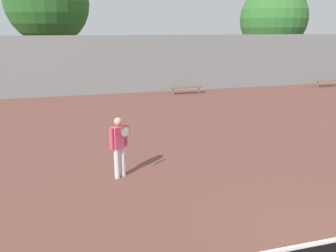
# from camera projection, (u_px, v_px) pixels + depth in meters

# --- Properties ---
(tennis_player) EXTENTS (0.53, 0.51, 1.67)m
(tennis_player) POSITION_uv_depth(u_px,v_px,m) (119.00, 144.00, 8.64)
(tennis_player) COLOR silver
(tennis_player) RESTS_ON ground_plane
(bench_courtside_near) EXTENTS (1.95, 0.40, 0.44)m
(bench_courtside_near) POSITION_uv_depth(u_px,v_px,m) (328.00, 81.00, 22.69)
(bench_courtside_near) COLOR brown
(bench_courtside_near) RESTS_ON ground_plane
(bench_courtside_far) EXTENTS (2.07, 0.40, 0.44)m
(bench_courtside_far) POSITION_uv_depth(u_px,v_px,m) (186.00, 87.00, 20.14)
(bench_courtside_far) COLOR brown
(bench_courtside_far) RESTS_ON ground_plane
(back_fence) EXTENTS (35.67, 0.06, 3.51)m
(back_fence) POSITION_uv_depth(u_px,v_px,m) (149.00, 64.00, 20.40)
(back_fence) COLOR gray
(back_fence) RESTS_ON ground_plane
(tree_green_tall) EXTENTS (6.07, 6.07, 8.76)m
(tree_green_tall) POSITION_uv_depth(u_px,v_px,m) (47.00, 3.00, 24.07)
(tree_green_tall) COLOR brown
(tree_green_tall) RESTS_ON ground_plane
(tree_green_broad) EXTENTS (5.64, 5.64, 7.51)m
(tree_green_broad) POSITION_uv_depth(u_px,v_px,m) (274.00, 19.00, 27.85)
(tree_green_broad) COLOR brown
(tree_green_broad) RESTS_ON ground_plane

